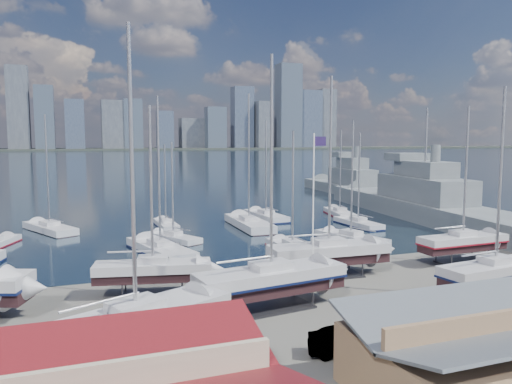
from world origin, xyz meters
name	(u,v)px	position (x,y,z in m)	size (l,w,h in m)	color
ground	(326,296)	(0.00, -10.00, 0.00)	(1400.00, 1400.00, 0.00)	#605E59
water	(102,158)	(0.00, 300.00, -0.15)	(1400.00, 600.00, 0.40)	#1A2D3C
far_shore	(90,149)	(0.00, 560.00, 1.10)	(1400.00, 80.00, 2.20)	#2D332D
skyline	(81,115)	(-7.83, 553.76, 39.09)	(639.14, 43.80, 107.69)	#475166
shed_grey	(489,352)	(0.00, -26.00, 2.15)	(12.60, 8.40, 4.17)	#8C6B4C
sailboat_cradle_1	(136,324)	(-15.11, -16.70, 2.17)	(11.47, 7.71, 17.97)	#2D2D33
sailboat_cradle_2	(153,270)	(-12.48, -5.12, 2.01)	(9.21, 4.29, 14.63)	#2D2D33
sailboat_cradle_3	(271,280)	(-5.08, -11.22, 2.17)	(11.45, 4.61, 17.83)	#2D2D33
sailboat_cradle_4	(329,253)	(2.90, -5.03, 2.15)	(10.87, 3.45, 17.45)	#2D2D33
sailboat_cradle_5	(496,272)	(11.91, -14.77, 2.07)	(10.10, 3.82, 15.93)	#2D2D33
sailboat_cradle_6	(463,242)	(17.79, -4.96, 2.03)	(9.50, 2.93, 15.29)	#2D2D33
sailboat_moored_2	(50,230)	(-21.18, 26.37, 0.32)	(7.25, 10.82, 15.98)	black
sailboat_moored_3	(160,251)	(-9.67, 8.69, 0.31)	(6.04, 12.01, 17.29)	black
sailboat_moored_4	(173,238)	(-7.08, 15.13, 0.33)	(5.74, 8.31, 12.32)	black
sailboat_moored_5	(166,225)	(-6.23, 25.02, 0.31)	(2.47, 8.06, 11.97)	black
sailboat_moored_6	(292,249)	(3.85, 4.86, 0.31)	(2.90, 9.17, 13.57)	black
sailboat_moored_7	(249,225)	(4.40, 20.56, 0.33)	(3.83, 12.70, 19.06)	black
sailboat_moored_8	(266,217)	(9.30, 26.69, 0.31)	(3.75, 10.62, 15.58)	black
sailboat_moored_9	(351,239)	(12.55, 7.34, 0.32)	(5.26, 10.11, 14.70)	black
sailboat_moored_10	(358,224)	(19.08, 16.34, 0.31)	(2.93, 9.21, 13.62)	black
sailboat_moored_11	(340,214)	(21.40, 25.53, 0.31)	(4.52, 9.84, 14.19)	black
naval_ship_east	(423,208)	(32.37, 19.14, 1.67)	(13.61, 51.54, 18.59)	slate
naval_ship_west	(352,187)	(39.05, 51.43, 1.67)	(9.13, 40.16, 17.58)	slate
car_a	(248,359)	(-9.81, -19.85, 0.73)	(1.73, 4.30, 1.47)	gray
car_b	(349,343)	(-3.87, -19.97, 0.76)	(1.60, 4.60, 1.52)	gray
car_c	(432,331)	(1.71, -20.05, 0.74)	(2.45, 5.32, 1.48)	gray
flagpole	(314,200)	(-0.10, -8.00, 7.27)	(1.11, 0.12, 12.56)	white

